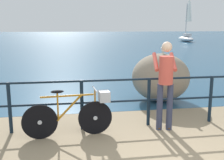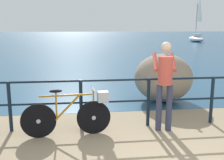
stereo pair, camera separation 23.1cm
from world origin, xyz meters
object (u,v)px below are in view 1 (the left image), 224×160
Objects in this scene: seagull at (163,49)px; bicycle at (76,112)px; breakwater_boulder_main at (161,77)px; sailboat at (186,36)px; person_at_railing at (165,82)px.

bicycle is at bearing -41.87° from seagull.
breakwater_boulder_main is 0.26× the size of sailboat.
person_at_railing is 1.11× the size of breakwater_boulder_main.
breakwater_boulder_main is (2.42, 2.18, 0.20)m from bicycle.
person_at_railing is at bearing -106.84° from breakwater_boulder_main.
seagull is at bearing 36.92° from bicycle.
person_at_railing reaches higher than breakwater_boulder_main.
sailboat reaches higher than seagull.
bicycle is 3.26m from breakwater_boulder_main.
person_at_railing is at bearing -11.01° from seagull.
breakwater_boulder_main is 0.80m from seagull.
bicycle is at bearing -138.00° from breakwater_boulder_main.
sailboat is (12.89, 27.12, 0.05)m from breakwater_boulder_main.
bicycle is 3.41m from seagull.
bicycle is 33.06m from sailboat.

